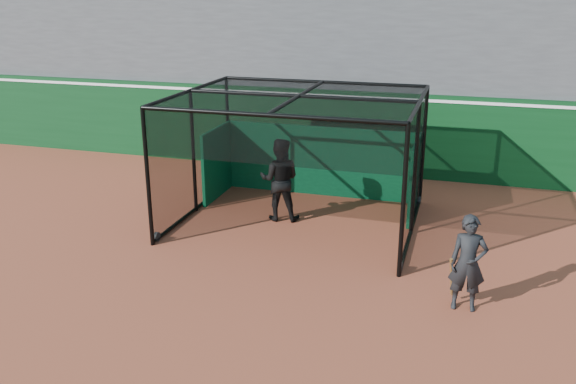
# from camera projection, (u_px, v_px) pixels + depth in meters

# --- Properties ---
(ground) EXTENTS (120.00, 120.00, 0.00)m
(ground) POSITION_uv_depth(u_px,v_px,m) (218.00, 291.00, 11.42)
(ground) COLOR brown
(ground) RESTS_ON ground
(outfield_wall) EXTENTS (50.00, 0.50, 2.50)m
(outfield_wall) POSITION_uv_depth(u_px,v_px,m) (324.00, 129.00, 18.73)
(outfield_wall) COLOR #093515
(outfield_wall) RESTS_ON ground
(grandstand) EXTENTS (50.00, 7.85, 8.95)m
(grandstand) POSITION_uv_depth(u_px,v_px,m) (351.00, 16.00, 21.14)
(grandstand) COLOR #4C4C4F
(grandstand) RESTS_ON ground
(batting_cage) EXTENTS (5.50, 4.65, 3.07)m
(batting_cage) POSITION_uv_depth(u_px,v_px,m) (299.00, 161.00, 14.35)
(batting_cage) COLOR black
(batting_cage) RESTS_ON ground
(batter) EXTENTS (1.10, 0.92, 2.02)m
(batter) POSITION_uv_depth(u_px,v_px,m) (280.00, 180.00, 14.69)
(batter) COLOR black
(batter) RESTS_ON ground
(on_deck_player) EXTENTS (0.66, 0.46, 1.75)m
(on_deck_player) POSITION_uv_depth(u_px,v_px,m) (468.00, 263.00, 10.55)
(on_deck_player) COLOR black
(on_deck_player) RESTS_ON ground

